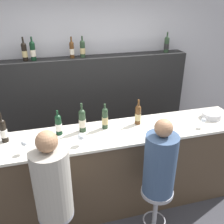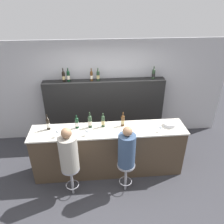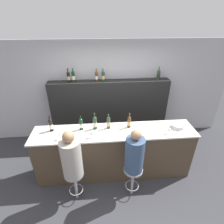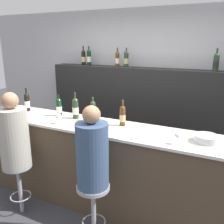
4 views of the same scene
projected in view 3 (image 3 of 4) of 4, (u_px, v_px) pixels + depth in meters
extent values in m
plane|color=#333338|center=(115.00, 182.00, 3.67)|extent=(16.00, 16.00, 0.00)
cube|color=#B2B2B7|center=(109.00, 92.00, 4.61)|extent=(6.40, 0.05, 2.60)
cube|color=#473828|center=(114.00, 153.00, 3.66)|extent=(3.14, 0.58, 1.06)
cube|color=beige|center=(114.00, 132.00, 3.40)|extent=(3.18, 0.62, 0.03)
cube|color=black|center=(110.00, 111.00, 4.64)|extent=(2.99, 0.28, 1.67)
cylinder|color=black|center=(51.00, 126.00, 3.35)|extent=(0.07, 0.07, 0.23)
cylinder|color=white|center=(51.00, 126.00, 3.35)|extent=(0.07, 0.07, 0.09)
sphere|color=black|center=(50.00, 121.00, 3.29)|extent=(0.07, 0.07, 0.07)
cylinder|color=black|center=(49.00, 118.00, 3.26)|extent=(0.02, 0.02, 0.10)
cylinder|color=black|center=(81.00, 125.00, 3.40)|extent=(0.07, 0.07, 0.21)
cylinder|color=white|center=(81.00, 125.00, 3.40)|extent=(0.07, 0.07, 0.08)
sphere|color=black|center=(81.00, 120.00, 3.35)|extent=(0.07, 0.07, 0.07)
cylinder|color=black|center=(81.00, 118.00, 3.32)|extent=(0.02, 0.02, 0.07)
cylinder|color=#233823|center=(95.00, 124.00, 3.41)|extent=(0.08, 0.08, 0.23)
cylinder|color=beige|center=(95.00, 124.00, 3.41)|extent=(0.08, 0.08, 0.09)
sphere|color=#233823|center=(95.00, 119.00, 3.35)|extent=(0.08, 0.08, 0.08)
cylinder|color=#233823|center=(95.00, 116.00, 3.32)|extent=(0.02, 0.02, 0.10)
cylinder|color=#233823|center=(109.00, 123.00, 3.43)|extent=(0.07, 0.07, 0.23)
cylinder|color=tan|center=(109.00, 124.00, 3.44)|extent=(0.07, 0.07, 0.09)
sphere|color=#233823|center=(108.00, 118.00, 3.38)|extent=(0.07, 0.07, 0.07)
cylinder|color=#233823|center=(108.00, 116.00, 3.35)|extent=(0.02, 0.02, 0.07)
cylinder|color=#4C2D14|center=(129.00, 123.00, 3.46)|extent=(0.07, 0.07, 0.21)
cylinder|color=tan|center=(129.00, 123.00, 3.47)|extent=(0.07, 0.07, 0.08)
sphere|color=#4C2D14|center=(129.00, 118.00, 3.41)|extent=(0.07, 0.07, 0.07)
cylinder|color=#4C2D14|center=(129.00, 115.00, 3.38)|extent=(0.02, 0.02, 0.09)
cylinder|color=black|center=(69.00, 78.00, 4.11)|extent=(0.07, 0.07, 0.22)
cylinder|color=tan|center=(69.00, 78.00, 4.11)|extent=(0.07, 0.07, 0.09)
sphere|color=black|center=(68.00, 73.00, 4.05)|extent=(0.07, 0.07, 0.07)
cylinder|color=black|center=(68.00, 70.00, 4.02)|extent=(0.02, 0.02, 0.10)
cylinder|color=black|center=(73.00, 77.00, 4.11)|extent=(0.07, 0.07, 0.23)
cylinder|color=beige|center=(73.00, 78.00, 4.12)|extent=(0.08, 0.08, 0.09)
sphere|color=black|center=(73.00, 72.00, 4.06)|extent=(0.07, 0.07, 0.07)
cylinder|color=black|center=(73.00, 70.00, 4.03)|extent=(0.02, 0.02, 0.08)
cylinder|color=#4C2D14|center=(97.00, 77.00, 4.16)|extent=(0.07, 0.07, 0.21)
cylinder|color=beige|center=(97.00, 77.00, 4.16)|extent=(0.07, 0.07, 0.08)
sphere|color=#4C2D14|center=(96.00, 73.00, 4.11)|extent=(0.07, 0.07, 0.07)
cylinder|color=#4C2D14|center=(96.00, 70.00, 4.08)|extent=(0.02, 0.02, 0.08)
cylinder|color=#233823|center=(103.00, 77.00, 4.17)|extent=(0.08, 0.08, 0.21)
cylinder|color=tan|center=(103.00, 77.00, 4.17)|extent=(0.08, 0.08, 0.09)
sphere|color=#233823|center=(103.00, 72.00, 4.12)|extent=(0.08, 0.08, 0.08)
cylinder|color=#233823|center=(103.00, 70.00, 4.09)|extent=(0.02, 0.02, 0.08)
cylinder|color=#233823|center=(158.00, 75.00, 4.27)|extent=(0.08, 0.08, 0.21)
cylinder|color=black|center=(158.00, 76.00, 4.27)|extent=(0.08, 0.08, 0.08)
sphere|color=#233823|center=(159.00, 71.00, 4.22)|extent=(0.08, 0.08, 0.08)
cylinder|color=#233823|center=(159.00, 69.00, 4.19)|extent=(0.02, 0.02, 0.09)
cylinder|color=silver|center=(61.00, 139.00, 3.17)|extent=(0.07, 0.07, 0.00)
cylinder|color=silver|center=(61.00, 137.00, 3.15)|extent=(0.01, 0.01, 0.08)
sphere|color=silver|center=(60.00, 134.00, 3.12)|extent=(0.06, 0.06, 0.06)
cylinder|color=silver|center=(92.00, 137.00, 3.21)|extent=(0.07, 0.07, 0.00)
cylinder|color=silver|center=(92.00, 136.00, 3.20)|extent=(0.01, 0.01, 0.06)
sphere|color=silver|center=(92.00, 133.00, 3.16)|extent=(0.08, 0.08, 0.08)
cylinder|color=silver|center=(168.00, 134.00, 3.32)|extent=(0.06, 0.06, 0.00)
cylinder|color=silver|center=(169.00, 132.00, 3.30)|extent=(0.01, 0.01, 0.06)
sphere|color=silver|center=(169.00, 130.00, 3.27)|extent=(0.06, 0.06, 0.06)
cylinder|color=#B7B7BC|center=(178.00, 126.00, 3.48)|extent=(0.24, 0.24, 0.07)
cube|color=white|center=(134.00, 135.00, 3.28)|extent=(0.21, 0.30, 0.00)
cylinder|color=gray|center=(76.00, 186.00, 3.21)|extent=(0.05, 0.05, 0.62)
torus|color=gray|center=(76.00, 190.00, 3.25)|extent=(0.26, 0.26, 0.02)
cylinder|color=gray|center=(74.00, 174.00, 3.05)|extent=(0.34, 0.34, 0.04)
cylinder|color=gray|center=(72.00, 158.00, 2.87)|extent=(0.34, 0.34, 0.69)
sphere|color=#936B4C|center=(68.00, 137.00, 2.66)|extent=(0.19, 0.19, 0.19)
cylinder|color=gray|center=(132.00, 182.00, 3.29)|extent=(0.05, 0.05, 0.62)
torus|color=gray|center=(132.00, 185.00, 3.33)|extent=(0.26, 0.26, 0.02)
cylinder|color=gray|center=(133.00, 170.00, 3.13)|extent=(0.34, 0.34, 0.04)
cylinder|color=#334766|center=(134.00, 155.00, 2.96)|extent=(0.32, 0.32, 0.67)
sphere|color=#936B4C|center=(136.00, 135.00, 2.75)|extent=(0.18, 0.18, 0.18)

